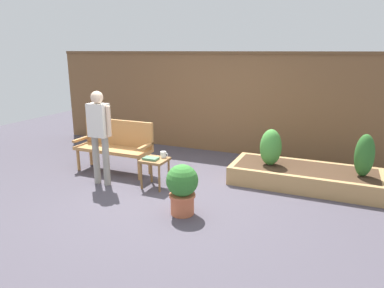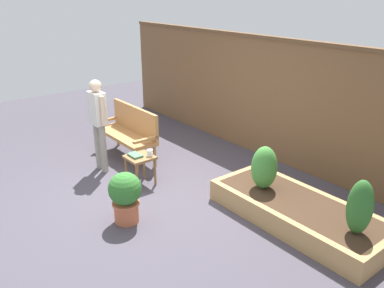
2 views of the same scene
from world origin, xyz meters
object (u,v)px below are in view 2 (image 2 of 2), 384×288
Objects in this scene: shrub_near_bench at (264,168)px; person_by_bench at (98,118)px; potted_boxwood at (125,195)px; shrub_far_corner at (360,207)px; garden_bench at (130,129)px; book_on_table at (135,155)px; cup_on_table at (150,153)px; side_table at (140,161)px.

shrub_near_bench is 2.85m from person_by_bench.
shrub_far_corner is (2.27, 1.71, 0.24)m from potted_boxwood.
book_on_table is at bearing -26.19° from garden_bench.
shrub_far_corner is (4.16, 0.53, 0.09)m from garden_bench.
garden_bench is 2.23m from potted_boxwood.
shrub_near_bench is 0.40× the size of person_by_bench.
potted_boxwood is at bearing -16.11° from person_by_bench.
shrub_near_bench is at bearing 180.00° from shrub_far_corner.
shrub_far_corner reaches higher than cup_on_table.
garden_bench is at bearing 105.18° from person_by_bench.
person_by_bench is (-1.71, 0.49, 0.54)m from potted_boxwood.
shrub_near_bench is (0.85, 1.71, 0.21)m from potted_boxwood.
cup_on_table is 1.80m from shrub_near_bench.
garden_bench is at bearing 153.99° from book_on_table.
potted_boxwood reaches higher than book_on_table.
shrub_near_bench is (1.71, 1.04, 0.11)m from book_on_table.
book_on_table is 3.30m from shrub_far_corner.
person_by_bench reaches higher than garden_bench.
book_on_table is at bearing -161.59° from shrub_far_corner.
shrub_far_corner is (3.13, 1.04, 0.14)m from book_on_table.
cup_on_table is at bearing -151.68° from shrub_near_bench.
person_by_bench is at bearing -74.82° from garden_bench.
person_by_bench reaches higher than cup_on_table.
side_table is 0.68× the size of potted_boxwood.
side_table is 0.78× the size of shrub_near_bench.
shrub_near_bench is at bearing 28.32° from cup_on_table.
potted_boxwood is at bearing -116.38° from shrub_near_bench.
person_by_bench reaches higher than side_table.
cup_on_table is at bearing 130.58° from potted_boxwood.
cup_on_table is 0.19× the size of potted_boxwood.
cup_on_table is 0.20× the size of shrub_far_corner.
shrub_far_corner reaches higher than garden_bench.
book_on_table is 0.36× the size of shrub_far_corner.
potted_boxwood is 1.14× the size of shrub_near_bench.
cup_on_table is at bearing -164.15° from shrub_far_corner.
shrub_far_corner is (3.09, 0.98, 0.24)m from side_table.
cup_on_table is at bearing 20.39° from person_by_bench.
shrub_far_corner is at bearing 16.99° from person_by_bench.
shrub_far_corner reaches higher than side_table.
person_by_bench reaches higher than potted_boxwood.
side_table is 3.60× the size of cup_on_table.
side_table is 3.25m from shrub_far_corner.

